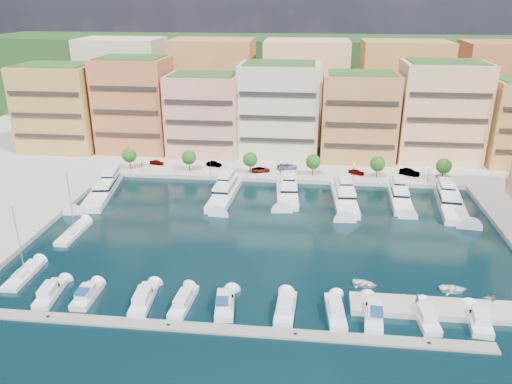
# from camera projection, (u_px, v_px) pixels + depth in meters

# --- Properties ---
(ground) EXTENTS (400.00, 400.00, 0.00)m
(ground) POSITION_uv_depth(u_px,v_px,m) (270.00, 236.00, 97.42)
(ground) COLOR black
(ground) RESTS_ON ground
(north_quay) EXTENTS (220.00, 64.00, 2.00)m
(north_quay) POSITION_uv_depth(u_px,v_px,m) (287.00, 147.00, 154.70)
(north_quay) COLOR #9E998E
(north_quay) RESTS_ON ground
(hillside) EXTENTS (240.00, 40.00, 58.00)m
(hillside) POSITION_uv_depth(u_px,v_px,m) (293.00, 113.00, 199.05)
(hillside) COLOR #1B3516
(hillside) RESTS_ON ground
(south_pontoon) EXTENTS (72.00, 2.20, 0.35)m
(south_pontoon) POSITION_uv_depth(u_px,v_px,m) (231.00, 331.00, 70.01)
(south_pontoon) COLOR gray
(south_pontoon) RESTS_ON ground
(finger_pier) EXTENTS (32.00, 5.00, 2.00)m
(finger_pier) POSITION_uv_depth(u_px,v_px,m) (459.00, 313.00, 74.02)
(finger_pier) COLOR #9E998E
(finger_pier) RESTS_ON ground
(apartment_0) EXTENTS (22.00, 16.50, 24.80)m
(apartment_0) POSITION_uv_depth(u_px,v_px,m) (60.00, 108.00, 145.46)
(apartment_0) COLOR #BA8444
(apartment_0) RESTS_ON north_quay
(apartment_1) EXTENTS (20.00, 16.50, 26.80)m
(apartment_1) POSITION_uv_depth(u_px,v_px,m) (135.00, 104.00, 144.69)
(apartment_1) COLOR #B5623C
(apartment_1) RESTS_ON north_quay
(apartment_2) EXTENTS (20.00, 15.50, 22.80)m
(apartment_2) POSITION_uv_depth(u_px,v_px,m) (205.00, 115.00, 141.43)
(apartment_2) COLOR #EFA485
(apartment_2) RESTS_ON north_quay
(apartment_3) EXTENTS (22.00, 16.50, 25.80)m
(apartment_3) POSITION_uv_depth(u_px,v_px,m) (279.00, 110.00, 140.57)
(apartment_3) COLOR beige
(apartment_3) RESTS_ON north_quay
(apartment_4) EXTENTS (20.00, 15.50, 23.80)m
(apartment_4) POSITION_uv_depth(u_px,v_px,m) (358.00, 117.00, 136.84)
(apartment_4) COLOR tan
(apartment_4) RESTS_ON north_quay
(apartment_5) EXTENTS (22.00, 16.50, 26.80)m
(apartment_5) POSITION_uv_depth(u_px,v_px,m) (440.00, 112.00, 135.88)
(apartment_5) COLOR #ECB17C
(apartment_5) RESTS_ON north_quay
(backblock_0) EXTENTS (26.00, 18.00, 30.00)m
(backblock_0) POSITION_uv_depth(u_px,v_px,m) (124.00, 85.00, 165.53)
(backblock_0) COLOR beige
(backblock_0) RESTS_ON north_quay
(backblock_1) EXTENTS (26.00, 18.00, 30.00)m
(backblock_1) POSITION_uv_depth(u_px,v_px,m) (213.00, 87.00, 162.46)
(backblock_1) COLOR tan
(backblock_1) RESTS_ON north_quay
(backblock_2) EXTENTS (26.00, 18.00, 30.00)m
(backblock_2) POSITION_uv_depth(u_px,v_px,m) (306.00, 89.00, 159.38)
(backblock_2) COLOR #ECB17C
(backblock_2) RESTS_ON north_quay
(backblock_3) EXTENTS (26.00, 18.00, 30.00)m
(backblock_3) POSITION_uv_depth(u_px,v_px,m) (402.00, 91.00, 156.31)
(backblock_3) COLOR #BA8444
(backblock_3) RESTS_ON north_quay
(backblock_4) EXTENTS (26.00, 18.00, 30.00)m
(backblock_4) POSITION_uv_depth(u_px,v_px,m) (501.00, 92.00, 153.24)
(backblock_4) COLOR #B5623C
(backblock_4) RESTS_ON north_quay
(tree_0) EXTENTS (3.80, 3.80, 5.65)m
(tree_0) POSITION_uv_depth(u_px,v_px,m) (129.00, 155.00, 130.72)
(tree_0) COLOR #473323
(tree_0) RESTS_ON north_quay
(tree_1) EXTENTS (3.80, 3.80, 5.65)m
(tree_1) POSITION_uv_depth(u_px,v_px,m) (189.00, 157.00, 129.08)
(tree_1) COLOR #473323
(tree_1) RESTS_ON north_quay
(tree_2) EXTENTS (3.80, 3.80, 5.65)m
(tree_2) POSITION_uv_depth(u_px,v_px,m) (250.00, 160.00, 127.44)
(tree_2) COLOR #473323
(tree_2) RESTS_ON north_quay
(tree_3) EXTENTS (3.80, 3.80, 5.65)m
(tree_3) POSITION_uv_depth(u_px,v_px,m) (313.00, 162.00, 125.80)
(tree_3) COLOR #473323
(tree_3) RESTS_ON north_quay
(tree_4) EXTENTS (3.80, 3.80, 5.65)m
(tree_4) POSITION_uv_depth(u_px,v_px,m) (378.00, 164.00, 124.17)
(tree_4) COLOR #473323
(tree_4) RESTS_ON north_quay
(tree_5) EXTENTS (3.80, 3.80, 5.65)m
(tree_5) POSITION_uv_depth(u_px,v_px,m) (444.00, 166.00, 122.53)
(tree_5) COLOR #473323
(tree_5) RESTS_ON north_quay
(lamppost_0) EXTENTS (0.30, 0.30, 4.20)m
(lamppost_0) POSITION_uv_depth(u_px,v_px,m) (141.00, 162.00, 128.52)
(lamppost_0) COLOR black
(lamppost_0) RESTS_ON north_quay
(lamppost_1) EXTENTS (0.30, 0.30, 4.20)m
(lamppost_1) POSITION_uv_depth(u_px,v_px,m) (210.00, 164.00, 126.68)
(lamppost_1) COLOR black
(lamppost_1) RESTS_ON north_quay
(lamppost_2) EXTENTS (0.30, 0.30, 4.20)m
(lamppost_2) POSITION_uv_depth(u_px,v_px,m) (281.00, 167.00, 124.84)
(lamppost_2) COLOR black
(lamppost_2) RESTS_ON north_quay
(lamppost_3) EXTENTS (0.30, 0.30, 4.20)m
(lamppost_3) POSITION_uv_depth(u_px,v_px,m) (354.00, 169.00, 122.99)
(lamppost_3) COLOR black
(lamppost_3) RESTS_ON north_quay
(lamppost_4) EXTENTS (0.30, 0.30, 4.20)m
(lamppost_4) POSITION_uv_depth(u_px,v_px,m) (429.00, 172.00, 121.15)
(lamppost_4) COLOR black
(lamppost_4) RESTS_ON north_quay
(yacht_0) EXTENTS (7.84, 23.12, 7.30)m
(yacht_0) POSITION_uv_depth(u_px,v_px,m) (104.00, 188.00, 118.39)
(yacht_0) COLOR white
(yacht_0) RESTS_ON ground
(yacht_2) EXTENTS (5.70, 20.33, 7.30)m
(yacht_2) POSITION_uv_depth(u_px,v_px,m) (225.00, 191.00, 116.52)
(yacht_2) COLOR white
(yacht_2) RESTS_ON ground
(yacht_3) EXTENTS (6.10, 16.93, 7.30)m
(yacht_3) POSITION_uv_depth(u_px,v_px,m) (287.00, 191.00, 116.53)
(yacht_3) COLOR white
(yacht_3) RESTS_ON ground
(yacht_4) EXTENTS (5.80, 20.27, 7.30)m
(yacht_4) POSITION_uv_depth(u_px,v_px,m) (344.00, 197.00, 113.71)
(yacht_4) COLOR white
(yacht_4) RESTS_ON ground
(yacht_5) EXTENTS (4.78, 16.92, 7.30)m
(yacht_5) POSITION_uv_depth(u_px,v_px,m) (400.00, 196.00, 113.81)
(yacht_5) COLOR white
(yacht_5) RESTS_ON ground
(yacht_6) EXTENTS (7.13, 21.03, 7.30)m
(yacht_6) POSITION_uv_depth(u_px,v_px,m) (450.00, 201.00, 111.09)
(yacht_6) COLOR white
(yacht_6) RESTS_ON ground
(cruiser_0) EXTENTS (3.28, 8.13, 2.55)m
(cruiser_0) POSITION_uv_depth(u_px,v_px,m) (50.00, 293.00, 77.83)
(cruiser_0) COLOR silver
(cruiser_0) RESTS_ON ground
(cruiser_1) EXTENTS (2.74, 7.09, 2.66)m
(cruiser_1) POSITION_uv_depth(u_px,v_px,m) (87.00, 296.00, 77.20)
(cruiser_1) COLOR silver
(cruiser_1) RESTS_ON ground
(cruiser_2) EXTENTS (3.21, 8.96, 2.55)m
(cruiser_2) POSITION_uv_depth(u_px,v_px,m) (143.00, 300.00, 76.27)
(cruiser_2) COLOR silver
(cruiser_2) RESTS_ON ground
(cruiser_3) EXTENTS (3.00, 8.64, 2.55)m
(cruiser_3) POSITION_uv_depth(u_px,v_px,m) (184.00, 302.00, 75.64)
(cruiser_3) COLOR silver
(cruiser_3) RESTS_ON ground
(cruiser_4) EXTENTS (3.62, 8.06, 2.66)m
(cruiser_4) POSITION_uv_depth(u_px,v_px,m) (225.00, 305.00, 74.97)
(cruiser_4) COLOR silver
(cruiser_4) RESTS_ON ground
(cruiser_5) EXTENTS (3.13, 8.42, 2.55)m
(cruiser_5) POSITION_uv_depth(u_px,v_px,m) (286.00, 309.00, 74.05)
(cruiser_5) COLOR silver
(cruiser_5) RESTS_ON ground
(cruiser_6) EXTENTS (3.17, 8.94, 2.55)m
(cruiser_6) POSITION_uv_depth(u_px,v_px,m) (335.00, 312.00, 73.29)
(cruiser_6) COLOR silver
(cruiser_6) RESTS_ON ground
(cruiser_7) EXTENTS (3.37, 9.08, 2.66)m
(cruiser_7) POSITION_uv_depth(u_px,v_px,m) (374.00, 314.00, 72.70)
(cruiser_7) COLOR silver
(cruiser_7) RESTS_ON ground
(cruiser_8) EXTENTS (3.23, 7.86, 2.55)m
(cruiser_8) POSITION_uv_depth(u_px,v_px,m) (426.00, 318.00, 71.98)
(cruiser_8) COLOR silver
(cruiser_8) RESTS_ON ground
(cruiser_9) EXTENTS (3.69, 7.43, 2.55)m
(cruiser_9) POSITION_uv_depth(u_px,v_px,m) (479.00, 321.00, 71.22)
(cruiser_9) COLOR silver
(cruiser_9) RESTS_ON ground
(sailboat_0) EXTENTS (2.99, 9.49, 13.20)m
(sailboat_0) POSITION_uv_depth(u_px,v_px,m) (23.00, 276.00, 83.20)
(sailboat_0) COLOR white
(sailboat_0) RESTS_ON ground
(sailboat_1) EXTENTS (3.13, 10.98, 13.20)m
(sailboat_1) POSITION_uv_depth(u_px,v_px,m) (74.00, 233.00, 98.12)
(sailboat_1) COLOR white
(sailboat_1) RESTS_ON ground
(tender_3) EXTENTS (1.60, 1.39, 0.83)m
(tender_3) POSITION_uv_depth(u_px,v_px,m) (488.00, 298.00, 76.94)
(tender_3) COLOR #C4B696
(tender_3) RESTS_ON ground
(tender_0) EXTENTS (4.50, 3.66, 0.82)m
(tender_0) POSITION_uv_depth(u_px,v_px,m) (365.00, 284.00, 80.74)
(tender_0) COLOR white
(tender_0) RESTS_ON ground
(tender_1) EXTENTS (1.42, 1.24, 0.73)m
(tender_1) POSITION_uv_depth(u_px,v_px,m) (404.00, 296.00, 77.61)
(tender_1) COLOR beige
(tender_1) RESTS_ON ground
(tender_2) EXTENTS (4.41, 3.24, 0.89)m
(tender_2) POSITION_uv_depth(u_px,v_px,m) (453.00, 289.00, 79.18)
(tender_2) COLOR white
(tender_2) RESTS_ON ground
(car_0) EXTENTS (4.09, 2.14, 1.33)m
(car_0) POSITION_uv_depth(u_px,v_px,m) (157.00, 162.00, 135.17)
(car_0) COLOR gray
(car_0) RESTS_ON north_quay
(car_1) EXTENTS (4.35, 2.19, 1.37)m
(car_1) POSITION_uv_depth(u_px,v_px,m) (214.00, 164.00, 133.68)
(car_1) COLOR gray
(car_1) RESTS_ON north_quay
(car_2) EXTENTS (5.27, 3.68, 1.34)m
(car_2) POSITION_uv_depth(u_px,v_px,m) (261.00, 170.00, 129.52)
(car_2) COLOR gray
(car_2) RESTS_ON north_quay
(car_3) EXTENTS (6.00, 4.28, 1.61)m
(car_3) POSITION_uv_depth(u_px,v_px,m) (287.00, 166.00, 131.62)
(car_3) COLOR gray
(car_3) RESTS_ON north_quay
(car_4) EXTENTS (4.35, 2.57, 1.39)m
(car_4) POSITION_uv_depth(u_px,v_px,m) (356.00, 172.00, 127.78)
(car_4) COLOR gray
(car_4) RESTS_ON north_quay
(car_5) EXTENTS (5.47, 3.58, 1.70)m
(car_5) POSITION_uv_depth(u_px,v_px,m) (409.00, 172.00, 127.01)
(car_5) COLOR gray
(car_5) RESTS_ON north_quay
(person_0) EXTENTS (0.72, 0.81, 1.86)m
(person_0) POSITION_uv_depth(u_px,v_px,m) (417.00, 299.00, 74.01)
(person_0) COLOR #25324B
(person_0) RESTS_ON finger_pier
(person_1) EXTENTS (1.00, 0.93, 1.64)m
(person_1) POSITION_uv_depth(u_px,v_px,m) (493.00, 297.00, 74.66)
(person_1) COLOR brown
(person_1) RESTS_ON finger_pier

